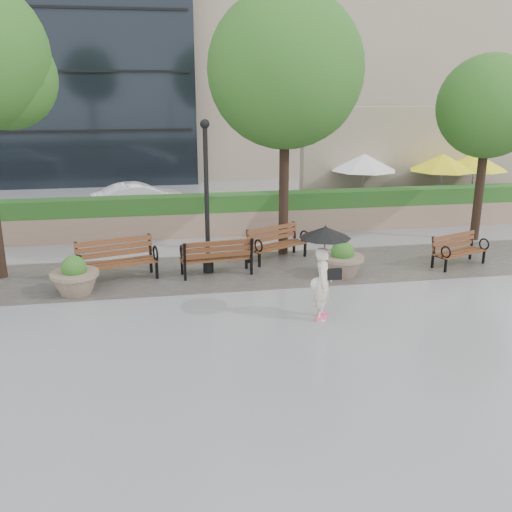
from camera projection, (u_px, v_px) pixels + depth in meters
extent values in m
plane|color=gray|center=(213.00, 316.00, 12.37)|extent=(100.00, 100.00, 0.00)
cube|color=#383330|center=(202.00, 273.00, 15.20)|extent=(28.00, 3.20, 0.01)
cube|color=#987C62|center=(191.00, 224.00, 18.85)|extent=(24.00, 0.80, 0.80)
cube|color=#21541C|center=(191.00, 204.00, 18.66)|extent=(24.00, 0.75, 0.55)
cube|color=tan|center=(423.00, 158.00, 22.80)|extent=(10.00, 0.60, 4.00)
cube|color=#21541C|center=(434.00, 207.00, 21.09)|extent=(8.00, 0.50, 0.90)
cube|color=black|center=(185.00, 210.00, 22.74)|extent=(40.00, 7.00, 0.00)
cube|color=brown|center=(118.00, 263.00, 14.42)|extent=(2.06, 1.10, 0.05)
cube|color=brown|center=(114.00, 247.00, 14.58)|extent=(1.94, 0.66, 0.46)
cube|color=black|center=(118.00, 272.00, 14.51)|extent=(2.09, 1.21, 0.50)
torus|color=black|center=(81.00, 263.00, 13.80)|extent=(0.16, 0.41, 0.41)
torus|color=black|center=(155.00, 253.00, 14.58)|extent=(0.16, 0.41, 0.41)
cube|color=brown|center=(216.00, 258.00, 14.96)|extent=(1.91, 0.75, 0.05)
cube|color=brown|center=(218.00, 249.00, 14.60)|extent=(1.86, 0.32, 0.44)
cube|color=black|center=(217.00, 266.00, 14.99)|extent=(1.92, 0.85, 0.48)
torus|color=black|center=(247.00, 247.00, 15.31)|extent=(0.09, 0.39, 0.38)
torus|color=black|center=(182.00, 252.00, 14.84)|extent=(0.09, 0.39, 0.38)
cube|color=brown|center=(278.00, 246.00, 16.18)|extent=(1.81, 1.27, 0.05)
cube|color=brown|center=(272.00, 233.00, 16.31)|extent=(1.63, 0.90, 0.41)
cube|color=black|center=(277.00, 252.00, 16.27)|extent=(1.86, 1.36, 0.45)
torus|color=black|center=(259.00, 246.00, 15.52)|extent=(0.21, 0.35, 0.36)
torus|color=black|center=(304.00, 236.00, 16.48)|extent=(0.21, 0.35, 0.36)
cube|color=brown|center=(460.00, 252.00, 15.65)|extent=(1.69, 1.04, 0.05)
cube|color=brown|center=(454.00, 240.00, 15.78)|extent=(1.56, 0.69, 0.38)
cube|color=black|center=(458.00, 259.00, 15.73)|extent=(1.73, 1.12, 0.42)
torus|color=black|center=(446.00, 252.00, 15.09)|extent=(0.16, 0.33, 0.33)
torus|color=black|center=(484.00, 244.00, 15.85)|extent=(0.16, 0.33, 0.33)
cylinder|color=#7F6B56|center=(75.00, 274.00, 13.54)|extent=(1.14, 1.14, 0.09)
sphere|color=#1B4E16|center=(74.00, 268.00, 13.49)|extent=(0.59, 0.59, 0.59)
cylinder|color=#7F6B56|center=(342.00, 258.00, 14.81)|extent=(1.14, 1.14, 0.09)
sphere|color=#1B4E16|center=(342.00, 252.00, 14.77)|extent=(0.59, 0.59, 0.59)
cylinder|color=black|center=(207.00, 202.00, 14.70)|extent=(0.12, 0.12, 3.83)
cylinder|color=black|center=(208.00, 267.00, 15.21)|extent=(0.28, 0.28, 0.30)
sphere|color=black|center=(205.00, 124.00, 14.13)|extent=(0.24, 0.24, 0.24)
sphere|color=#1B4E16|center=(5.00, 78.00, 13.79)|extent=(2.48, 2.48, 2.48)
cylinder|color=black|center=(284.00, 172.00, 16.23)|extent=(0.28, 0.28, 4.86)
sphere|color=#1B4E16|center=(286.00, 70.00, 15.43)|extent=(4.28, 4.28, 4.28)
sphere|color=#1B4E16|center=(304.00, 88.00, 15.95)|extent=(2.99, 2.99, 2.99)
cylinder|color=black|center=(480.00, 179.00, 17.94)|extent=(0.28, 0.28, 3.90)
sphere|color=#1B4E16|center=(489.00, 106.00, 17.30)|extent=(3.12, 3.12, 3.12)
sphere|color=#1B4E16|center=(500.00, 119.00, 17.79)|extent=(2.19, 2.19, 2.19)
cylinder|color=black|center=(361.00, 213.00, 21.99)|extent=(0.40, 0.40, 0.10)
cylinder|color=#99999E|center=(363.00, 186.00, 21.69)|extent=(0.06, 0.06, 2.20)
cone|color=white|center=(364.00, 162.00, 21.43)|extent=(2.50, 2.50, 0.60)
cylinder|color=black|center=(438.00, 213.00, 21.98)|extent=(0.40, 0.40, 0.10)
cylinder|color=#99999E|center=(440.00, 186.00, 21.67)|extent=(0.06, 0.06, 2.20)
cone|color=yellow|center=(443.00, 163.00, 21.41)|extent=(2.50, 2.50, 0.60)
cylinder|color=black|center=(469.00, 212.00, 22.23)|extent=(0.40, 0.40, 0.10)
cylinder|color=#99999E|center=(472.00, 185.00, 21.92)|extent=(0.06, 0.06, 2.20)
cone|color=yellow|center=(475.00, 162.00, 21.66)|extent=(2.50, 2.50, 0.60)
imported|color=white|center=(141.00, 199.00, 21.88)|extent=(3.86, 2.14, 1.20)
imported|color=beige|center=(323.00, 281.00, 12.03)|extent=(0.62, 0.72, 1.68)
cube|color=#F2598C|center=(323.00, 314.00, 12.38)|extent=(0.19, 0.25, 0.08)
cube|color=#F2598C|center=(321.00, 319.00, 12.13)|extent=(0.19, 0.25, 0.08)
cube|color=black|center=(334.00, 274.00, 11.99)|extent=(0.22, 0.33, 0.23)
sphere|color=white|center=(317.00, 284.00, 12.32)|extent=(0.29, 0.29, 0.29)
cylinder|color=black|center=(324.00, 252.00, 11.90)|extent=(0.02, 0.02, 0.89)
cone|color=black|center=(325.00, 232.00, 11.78)|extent=(1.09, 1.09, 0.23)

